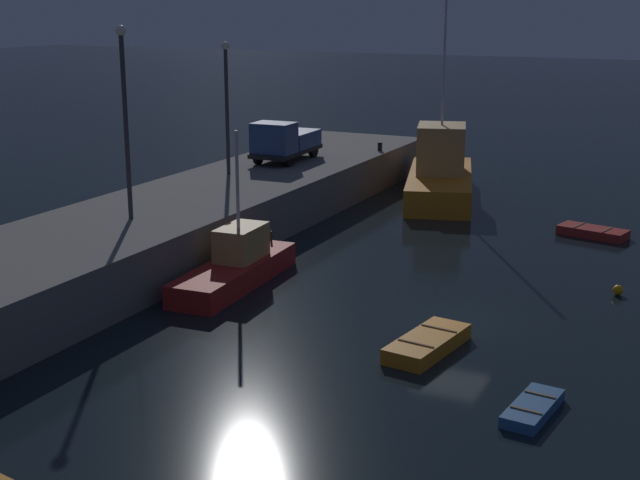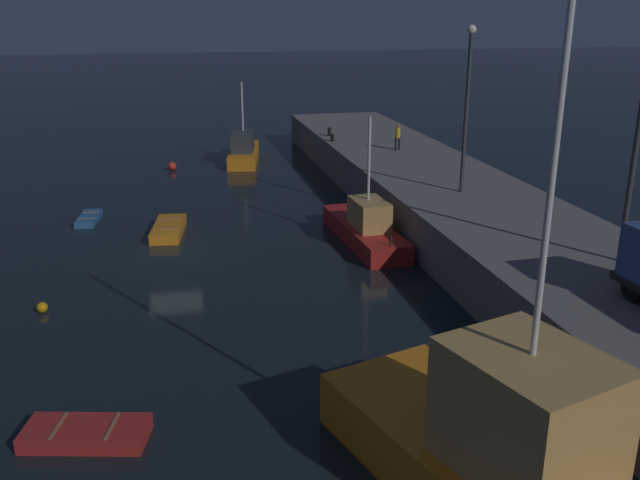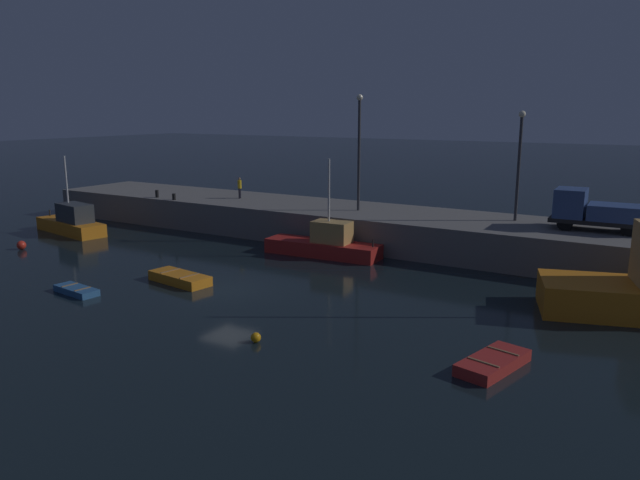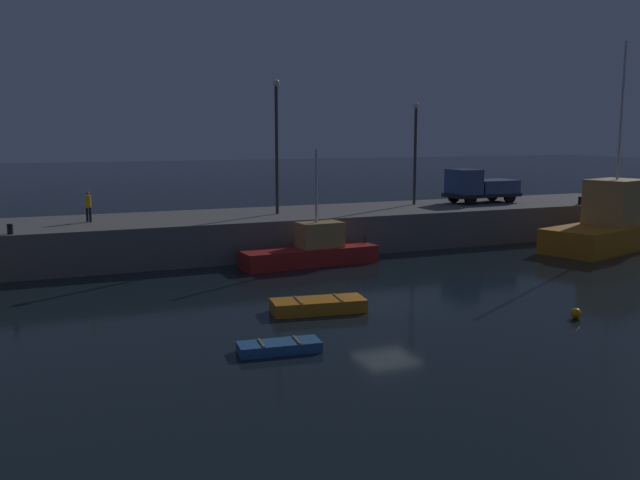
% 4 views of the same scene
% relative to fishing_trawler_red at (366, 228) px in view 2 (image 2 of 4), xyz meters
% --- Properties ---
extents(ground_plane, '(320.00, 320.00, 0.00)m').
position_rel_fishing_trawler_red_xyz_m(ground_plane, '(-0.36, -9.43, -0.78)').
color(ground_plane, black).
extents(pier_quay, '(56.02, 7.72, 2.29)m').
position_rel_fishing_trawler_red_xyz_m(pier_quay, '(-0.36, 5.38, 0.37)').
color(pier_quay, slate).
rests_on(pier_quay, ground).
extents(fishing_trawler_red, '(7.80, 2.50, 6.33)m').
position_rel_fishing_trawler_red_xyz_m(fishing_trawler_red, '(0.00, 0.00, 0.00)').
color(fishing_trawler_red, red).
rests_on(fishing_trawler_red, ground).
extents(fishing_boat_blue, '(7.37, 3.23, 5.94)m').
position_rel_fishing_trawler_red_xyz_m(fishing_boat_blue, '(-20.43, -3.67, 0.10)').
color(fishing_boat_blue, orange).
rests_on(fishing_boat_blue, ground).
extents(fishing_boat_white, '(11.80, 6.71, 12.75)m').
position_rel_fishing_trawler_red_xyz_m(fishing_boat_white, '(19.70, -2.30, 0.65)').
color(fishing_boat_white, orange).
rests_on(fishing_boat_white, ground).
extents(dinghy_orange_near, '(3.96, 1.97, 0.57)m').
position_rel_fishing_trawler_red_xyz_m(dinghy_orange_near, '(-3.65, -9.56, -0.51)').
color(dinghy_orange_near, orange).
rests_on(dinghy_orange_near, ground).
extents(rowboat_white_mid, '(2.13, 3.53, 0.49)m').
position_rel_fishing_trawler_red_xyz_m(rowboat_white_mid, '(14.30, -12.04, -0.55)').
color(rowboat_white_mid, '#B22823').
rests_on(rowboat_white_mid, ground).
extents(dinghy_red_small, '(2.83, 1.31, 0.38)m').
position_rel_fishing_trawler_red_xyz_m(dinghy_red_small, '(-6.85, -13.81, -0.61)').
color(dinghy_red_small, '#2D6099').
rests_on(dinghy_red_small, ground).
extents(mooring_buoy_near, '(0.61, 0.61, 0.61)m').
position_rel_fishing_trawler_red_xyz_m(mooring_buoy_near, '(-18.70, -9.08, -0.47)').
color(mooring_buoy_near, red).
rests_on(mooring_buoy_near, ground).
extents(mooring_buoy_mid, '(0.42, 0.42, 0.42)m').
position_rel_fishing_trawler_red_xyz_m(mooring_buoy_mid, '(5.24, -14.48, -0.57)').
color(mooring_buoy_mid, orange).
rests_on(mooring_buoy_mid, ground).
extents(lamp_post_west, '(0.44, 0.44, 8.10)m').
position_rel_fishing_trawler_red_xyz_m(lamp_post_west, '(-0.21, 5.07, 6.24)').
color(lamp_post_west, '#38383D').
rests_on(lamp_post_west, pier_quay).
extents(lamp_post_east, '(0.44, 0.44, 7.00)m').
position_rel_fishing_trawler_red_xyz_m(lamp_post_east, '(10.45, 6.64, 5.67)').
color(lamp_post_east, '#38383D').
rests_on(lamp_post_east, pier_quay).
extents(dockworker, '(0.42, 0.42, 1.70)m').
position_rel_fishing_trawler_red_xyz_m(dockworker, '(-11.22, 5.42, 2.49)').
color(dockworker, black).
rests_on(dockworker, pier_quay).
extents(bollard_central, '(0.28, 0.28, 0.51)m').
position_rel_fishing_trawler_red_xyz_m(bollard_central, '(-15.17, 2.00, 1.77)').
color(bollard_central, black).
rests_on(bollard_central, pier_quay).
extents(bollard_east, '(0.28, 0.28, 0.61)m').
position_rel_fishing_trawler_red_xyz_m(bollard_east, '(-17.36, 2.32, 1.82)').
color(bollard_east, black).
rests_on(bollard_east, pier_quay).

